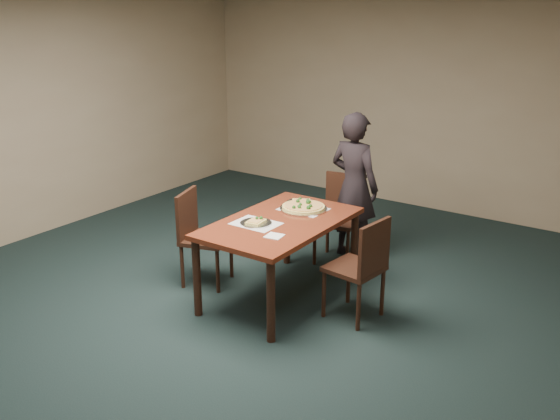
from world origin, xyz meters
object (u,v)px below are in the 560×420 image
Objects in this scene: chair_right at (362,264)px; pizza_pan at (303,207)px; slice_plate_far at (301,202)px; dining_table at (280,230)px; chair_far at (341,213)px; chair_left at (198,232)px; diner at (354,186)px; slice_plate_near at (256,222)px.

pizza_pan is (-0.80, 0.33, 0.26)m from chair_right.
dining_table is at bearing -77.18° from slice_plate_far.
chair_far is 1.52m from chair_left.
diner is (-0.73, 1.19, 0.26)m from chair_right.
diner reaches higher than slice_plate_far.
chair_far reaches higher than dining_table.
chair_left is 1.00× the size of chair_right.
dining_table is 1.65× the size of chair_left.
diner is at bearing 85.18° from pizza_pan.
chair_far reaches higher than slice_plate_far.
chair_far reaches higher than slice_plate_near.
chair_left reaches higher than pizza_pan.
diner is (0.07, 1.24, 0.12)m from dining_table.
chair_far and chair_left have the same top height.
slice_plate_near is at bearing -109.74° from chair_left.
slice_plate_near is at bearing -102.81° from pizza_pan.
chair_right is at bearing 3.70° from dining_table.
dining_table is at bearing -79.36° from chair_right.
diner reaches higher than slice_plate_near.
chair_far and chair_right have the same top height.
slice_plate_near is 0.71m from slice_plate_far.
pizza_pan reaches higher than slice_plate_far.
chair_left is at bearing -135.62° from slice_plate_far.
chair_left reaches higher than dining_table.
pizza_pan is 0.58m from slice_plate_near.
slice_plate_near is at bearing -68.87° from chair_right.
chair_far is at bearing -51.78° from chair_left.
chair_right is at bearing -27.34° from slice_plate_far.
slice_plate_far is at bearing 89.38° from slice_plate_near.
diner is 3.51× the size of pizza_pan.
chair_far is at bearing 84.02° from slice_plate_near.
diner is at bearing 74.82° from slice_plate_far.
pizza_pan is 0.19m from slice_plate_far.
slice_plate_far is at bearing -63.92° from chair_left.
chair_left is 3.25× the size of slice_plate_near.
dining_table is 1.25m from diner.
slice_plate_far is at bearing -110.40° from chair_right.
chair_far is at bearing -135.81° from chair_right.
diner reaches higher than chair_left.
dining_table is at bearing -90.15° from pizza_pan.
diner is (0.07, 0.14, 0.26)m from chair_far.
dining_table is 5.36× the size of slice_plate_near.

